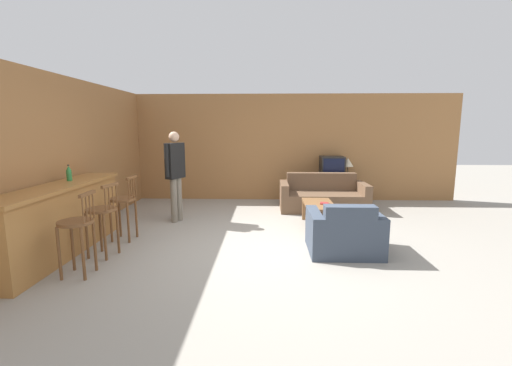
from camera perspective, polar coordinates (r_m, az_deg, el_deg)
The scene contains 16 objects.
ground_plane at distance 5.23m, azimuth 1.06°, elevation -10.76°, with size 24.00×24.00×0.00m, color gray.
wall_back at distance 8.52m, azimuth 1.42°, elevation 5.91°, with size 9.40×0.08×2.60m.
wall_left at distance 7.02m, azimuth -25.70°, elevation 4.32°, with size 0.08×8.59×2.60m.
bar_counter at distance 5.56m, azimuth -29.83°, elevation -5.35°, with size 0.55×2.63×1.00m.
bar_chair_near at distance 4.66m, azimuth -27.68°, elevation -6.82°, with size 0.41×0.41×1.03m.
bar_chair_mid at distance 5.21m, azimuth -24.24°, elevation -4.98°, with size 0.48×0.48×1.03m.
bar_chair_far at distance 5.84m, azimuth -21.18°, elevation -3.32°, with size 0.43×0.43×1.03m.
couch_far at distance 7.69m, azimuth 11.05°, elevation -2.32°, with size 1.87×0.92×0.78m.
armchair_near at distance 5.13m, azimuth 14.48°, elevation -8.20°, with size 1.01×0.88×0.76m.
coffee_table at distance 6.34m, azimuth 10.42°, elevation -3.94°, with size 0.52×1.00×0.43m.
tv_unit at distance 8.49m, azimuth 12.42°, elevation -1.03°, with size 1.05×0.45×0.62m.
tv at distance 8.40m, azimuth 12.56°, elevation 2.70°, with size 0.56×0.46×0.49m.
bottle at distance 5.80m, azimuth -28.72°, elevation 1.39°, with size 0.08×0.08×0.24m.
book_on_table at distance 6.28m, azimuth 11.33°, elevation -3.34°, with size 0.17×0.17×0.02m.
table_lamp at distance 8.48m, azimuth 15.07°, elevation 3.25°, with size 0.26×0.26×0.45m.
person_by_window at distance 6.64m, azimuth -13.30°, elevation 2.00°, with size 0.32×0.48×1.72m.
Camera 1 is at (0.06, -4.92, 1.78)m, focal length 24.00 mm.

